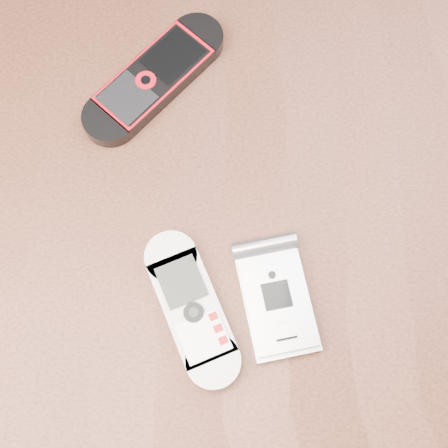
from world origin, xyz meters
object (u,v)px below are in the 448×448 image
table (219,258)px  nokia_black_red (154,78)px  motorola_razr (277,300)px  nokia_white (192,308)px

table → nokia_black_red: bearing=111.3°
nokia_black_red → motorola_razr: same height
motorola_razr → nokia_black_red: bearing=105.9°
table → motorola_razr: size_ratio=11.20×
nokia_black_red → motorola_razr: bearing=-20.0°
table → nokia_black_red: size_ratio=7.19×
nokia_black_red → motorola_razr: (0.10, -0.21, -0.00)m
table → nokia_white: (-0.02, -0.07, 0.11)m
nokia_white → motorola_razr: (0.07, 0.01, 0.00)m
nokia_white → nokia_black_red: 0.22m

